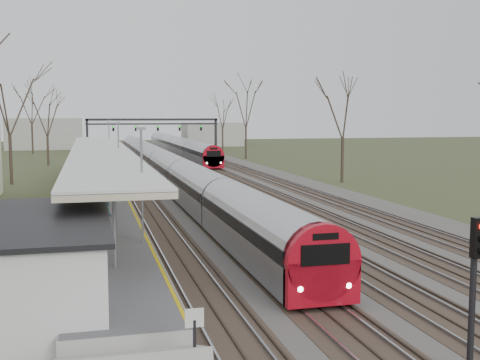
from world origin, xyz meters
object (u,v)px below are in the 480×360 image
object	(u,v)px
train_far	(177,146)
signal_post	(475,272)
passenger	(107,219)
train_near	(161,164)

from	to	relation	value
train_far	signal_post	xyz separation A→B (m)	(-5.25, -86.91, 1.25)
train_far	passenger	bearing A→B (deg)	-100.75
passenger	signal_post	xyz separation A→B (m)	(8.41, -14.93, 0.82)
train_near	train_far	size ratio (longest dim) A/B	1.50
train_far	passenger	xyz separation A→B (m)	(-13.66, -71.98, 0.42)
train_near	train_far	world-z (taller)	same
train_near	passenger	size ratio (longest dim) A/B	50.12
train_near	signal_post	size ratio (longest dim) A/B	22.00
passenger	signal_post	distance (m)	17.16
signal_post	passenger	bearing A→B (deg)	119.39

